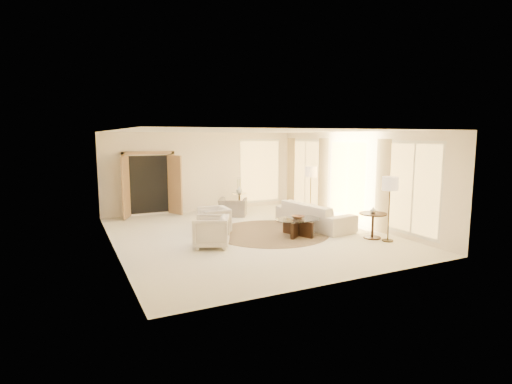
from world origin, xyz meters
name	(u,v)px	position (x,y,z in m)	size (l,w,h in m)	color
room	(249,184)	(0.00, 0.00, 1.40)	(7.04, 8.04, 2.83)	white
windows_right	(349,179)	(3.45, 0.10, 1.35)	(0.10, 6.40, 2.40)	#FFCC66
window_back_corner	(260,171)	(2.30, 3.95, 1.35)	(1.70, 0.10, 2.40)	#FFCC66
curtains_right	(330,178)	(3.40, 1.00, 1.30)	(0.06, 5.20, 2.60)	tan
french_doors	(150,184)	(-1.90, 3.82, 1.07)	(1.95, 0.66, 2.16)	tan
area_rug	(271,233)	(0.62, -0.09, 0.01)	(3.24, 3.24, 0.01)	#3F2F21
sofa	(314,215)	(2.11, -0.02, 0.37)	(2.52, 0.98, 0.73)	silver
armchair_left	(214,219)	(-0.81, 0.58, 0.40)	(0.77, 0.73, 0.80)	silver
armchair_right	(211,230)	(-1.35, -0.73, 0.42)	(0.82, 0.76, 0.84)	silver
accent_chair	(233,204)	(0.60, 2.58, 0.40)	(0.91, 0.59, 0.79)	gray
coffee_table	(298,225)	(1.11, -0.71, 0.30)	(1.59, 1.59, 0.48)	black
end_table	(373,221)	(2.75, -1.78, 0.46)	(0.71, 0.71, 0.67)	black
side_table	(239,200)	(1.19, 3.40, 0.39)	(0.55, 0.55, 0.64)	#32291A
floor_lamp_near	(311,174)	(2.90, 1.38, 1.43)	(0.41, 0.41, 1.68)	#32291A
floor_lamp_far	(390,186)	(2.90, -2.19, 1.41)	(0.40, 0.40, 1.66)	#32291A
bowl	(298,217)	(1.11, -0.71, 0.52)	(0.32, 0.32, 0.08)	brown
end_vase	(373,210)	(2.75, -1.78, 0.75)	(0.16, 0.16, 0.17)	silver
side_vase	(239,190)	(1.19, 3.40, 0.76)	(0.24, 0.24, 0.25)	silver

